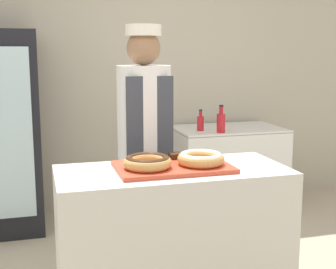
{
  "coord_description": "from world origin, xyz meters",
  "views": [
    {
      "loc": [
        -0.72,
        -2.44,
        1.55
      ],
      "look_at": [
        0.0,
        0.1,
        1.08
      ],
      "focal_mm": 50.0,
      "sensor_mm": 36.0,
      "label": 1
    }
  ],
  "objects_px": {
    "brownie_back_left": "(155,157)",
    "bottle_red_b": "(221,122)",
    "donut_light_glaze": "(201,158)",
    "brownie_back_right": "(176,156)",
    "chest_freezer": "(227,168)",
    "bottle_red": "(200,123)",
    "serving_tray": "(173,167)",
    "baker_person": "(145,146)",
    "donut_chocolate_glaze": "(147,161)"
  },
  "relations": [
    {
      "from": "brownie_back_left",
      "to": "chest_freezer",
      "type": "distance_m",
      "value": 2.02
    },
    {
      "from": "brownie_back_left",
      "to": "bottle_red_b",
      "type": "relative_size",
      "value": 0.29
    },
    {
      "from": "serving_tray",
      "to": "brownie_back_left",
      "type": "xyz_separation_m",
      "value": [
        -0.06,
        0.15,
        0.03
      ]
    },
    {
      "from": "donut_chocolate_glaze",
      "to": "donut_light_glaze",
      "type": "xyz_separation_m",
      "value": [
        0.31,
        0.0,
        0.0
      ]
    },
    {
      "from": "donut_light_glaze",
      "to": "bottle_red_b",
      "type": "relative_size",
      "value": 1.05
    },
    {
      "from": "baker_person",
      "to": "chest_freezer",
      "type": "bearing_deg",
      "value": 45.5
    },
    {
      "from": "donut_chocolate_glaze",
      "to": "brownie_back_right",
      "type": "relative_size",
      "value": 3.55
    },
    {
      "from": "donut_chocolate_glaze",
      "to": "brownie_back_right",
      "type": "bearing_deg",
      "value": 40.64
    },
    {
      "from": "serving_tray",
      "to": "bottle_red",
      "type": "xyz_separation_m",
      "value": [
        0.75,
        1.64,
        -0.01
      ]
    },
    {
      "from": "baker_person",
      "to": "chest_freezer",
      "type": "xyz_separation_m",
      "value": [
        1.1,
        1.12,
        -0.5
      ]
    },
    {
      "from": "serving_tray",
      "to": "donut_light_glaze",
      "type": "height_order",
      "value": "donut_light_glaze"
    },
    {
      "from": "serving_tray",
      "to": "brownie_back_right",
      "type": "relative_size",
      "value": 8.5
    },
    {
      "from": "donut_chocolate_glaze",
      "to": "bottle_red_b",
      "type": "relative_size",
      "value": 1.05
    },
    {
      "from": "donut_chocolate_glaze",
      "to": "bottle_red",
      "type": "relative_size",
      "value": 1.33
    },
    {
      "from": "chest_freezer",
      "to": "baker_person",
      "type": "bearing_deg",
      "value": -134.5
    },
    {
      "from": "brownie_back_right",
      "to": "bottle_red",
      "type": "relative_size",
      "value": 0.37
    },
    {
      "from": "serving_tray",
      "to": "brownie_back_right",
      "type": "xyz_separation_m",
      "value": [
        0.06,
        0.15,
        0.03
      ]
    },
    {
      "from": "brownie_back_left",
      "to": "bottle_red_b",
      "type": "bearing_deg",
      "value": 54.24
    },
    {
      "from": "brownie_back_left",
      "to": "bottle_red_b",
      "type": "xyz_separation_m",
      "value": [
        0.96,
        1.34,
        -0.02
      ]
    },
    {
      "from": "chest_freezer",
      "to": "bottle_red_b",
      "type": "relative_size",
      "value": 4.12
    },
    {
      "from": "brownie_back_left",
      "to": "chest_freezer",
      "type": "bearing_deg",
      "value": 54.19
    },
    {
      "from": "baker_person",
      "to": "bottle_red_b",
      "type": "distance_m",
      "value": 1.26
    },
    {
      "from": "brownie_back_left",
      "to": "brownie_back_right",
      "type": "height_order",
      "value": "same"
    },
    {
      "from": "bottle_red_b",
      "to": "bottle_red",
      "type": "bearing_deg",
      "value": 133.91
    },
    {
      "from": "donut_chocolate_glaze",
      "to": "donut_light_glaze",
      "type": "height_order",
      "value": "same"
    },
    {
      "from": "brownie_back_left",
      "to": "baker_person",
      "type": "distance_m",
      "value": 0.47
    },
    {
      "from": "serving_tray",
      "to": "brownie_back_left",
      "type": "bearing_deg",
      "value": 112.49
    },
    {
      "from": "serving_tray",
      "to": "bottle_red",
      "type": "bearing_deg",
      "value": 65.3
    },
    {
      "from": "donut_light_glaze",
      "to": "bottle_red",
      "type": "height_order",
      "value": "bottle_red"
    },
    {
      "from": "donut_chocolate_glaze",
      "to": "donut_light_glaze",
      "type": "distance_m",
      "value": 0.31
    },
    {
      "from": "donut_chocolate_glaze",
      "to": "bottle_red",
      "type": "height_order",
      "value": "bottle_red"
    },
    {
      "from": "brownie_back_right",
      "to": "chest_freezer",
      "type": "xyz_separation_m",
      "value": [
        1.01,
        1.58,
        -0.53
      ]
    },
    {
      "from": "donut_chocolate_glaze",
      "to": "brownie_back_left",
      "type": "bearing_deg",
      "value": 64.25
    },
    {
      "from": "brownie_back_right",
      "to": "bottle_red_b",
      "type": "xyz_separation_m",
      "value": [
        0.84,
        1.34,
        -0.02
      ]
    },
    {
      "from": "donut_light_glaze",
      "to": "brownie_back_right",
      "type": "xyz_separation_m",
      "value": [
        -0.09,
        0.19,
        -0.02
      ]
    },
    {
      "from": "brownie_back_left",
      "to": "bottle_red",
      "type": "relative_size",
      "value": 0.37
    },
    {
      "from": "brownie_back_left",
      "to": "baker_person",
      "type": "height_order",
      "value": "baker_person"
    },
    {
      "from": "brownie_back_right",
      "to": "bottle_red",
      "type": "height_order",
      "value": "bottle_red"
    },
    {
      "from": "chest_freezer",
      "to": "bottle_red_b",
      "type": "xyz_separation_m",
      "value": [
        -0.18,
        -0.25,
        0.51
      ]
    },
    {
      "from": "chest_freezer",
      "to": "donut_light_glaze",
      "type": "bearing_deg",
      "value": -117.59
    },
    {
      "from": "chest_freezer",
      "to": "brownie_back_right",
      "type": "bearing_deg",
      "value": -122.66
    },
    {
      "from": "brownie_back_left",
      "to": "bottle_red_b",
      "type": "height_order",
      "value": "bottle_red_b"
    },
    {
      "from": "donut_chocolate_glaze",
      "to": "bottle_red",
      "type": "xyz_separation_m",
      "value": [
        0.91,
        1.67,
        -0.06
      ]
    },
    {
      "from": "donut_chocolate_glaze",
      "to": "brownie_back_left",
      "type": "xyz_separation_m",
      "value": [
        0.09,
        0.19,
        -0.02
      ]
    },
    {
      "from": "donut_light_glaze",
      "to": "bottle_red_b",
      "type": "xyz_separation_m",
      "value": [
        0.75,
        1.52,
        -0.04
      ]
    },
    {
      "from": "bottle_red",
      "to": "serving_tray",
      "type": "bearing_deg",
      "value": -114.7
    },
    {
      "from": "donut_light_glaze",
      "to": "serving_tray",
      "type": "bearing_deg",
      "value": 167.98
    },
    {
      "from": "baker_person",
      "to": "bottle_red_b",
      "type": "height_order",
      "value": "baker_person"
    },
    {
      "from": "donut_light_glaze",
      "to": "brownie_back_right",
      "type": "height_order",
      "value": "donut_light_glaze"
    },
    {
      "from": "serving_tray",
      "to": "donut_light_glaze",
      "type": "bearing_deg",
      "value": -12.02
    }
  ]
}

